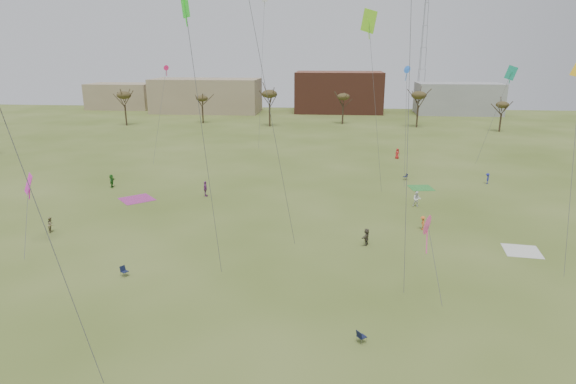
# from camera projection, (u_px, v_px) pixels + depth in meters

# --- Properties ---
(ground) EXTENTS (260.00, 260.00, 0.00)m
(ground) POSITION_uv_depth(u_px,v_px,m) (271.00, 315.00, 33.62)
(ground) COLOR #45581B
(ground) RESTS_ON ground
(spectator_fore_b) EXTENTS (0.74, 0.87, 1.57)m
(spectator_fore_b) POSITION_uv_depth(u_px,v_px,m) (51.00, 225.00, 48.94)
(spectator_fore_b) COLOR #8C8059
(spectator_fore_b) RESTS_ON ground
(spectator_fore_c) EXTENTS (1.03, 1.61, 1.66)m
(spectator_fore_c) POSITION_uv_depth(u_px,v_px,m) (366.00, 237.00, 45.57)
(spectator_fore_c) COLOR brown
(spectator_fore_c) RESTS_ON ground
(flyer_mid_b) EXTENTS (0.61, 0.97, 1.45)m
(flyer_mid_b) POSITION_uv_depth(u_px,v_px,m) (423.00, 223.00, 49.62)
(flyer_mid_b) COLOR orange
(flyer_mid_b) RESTS_ON ground
(spectator_mid_d) EXTENTS (0.80, 1.25, 1.98)m
(spectator_mid_d) POSITION_uv_depth(u_px,v_px,m) (205.00, 189.00, 60.99)
(spectator_mid_d) COLOR #883A8C
(spectator_mid_d) RESTS_ON ground
(spectator_mid_e) EXTENTS (1.01, 0.85, 1.87)m
(spectator_mid_e) POSITION_uv_depth(u_px,v_px,m) (417.00, 199.00, 56.90)
(spectator_mid_e) COLOR white
(spectator_mid_e) RESTS_ON ground
(flyer_far_a) EXTENTS (0.78, 1.74, 1.81)m
(flyer_far_a) POSITION_uv_depth(u_px,v_px,m) (112.00, 181.00, 65.07)
(flyer_far_a) COLOR #2E7627
(flyer_far_a) RESTS_ON ground
(flyer_far_b) EXTENTS (1.03, 0.94, 1.77)m
(flyer_far_b) POSITION_uv_depth(u_px,v_px,m) (397.00, 154.00, 82.63)
(flyer_far_b) COLOR red
(flyer_far_b) RESTS_ON ground
(flyer_far_c) EXTENTS (0.80, 1.08, 1.50)m
(flyer_far_c) POSITION_uv_depth(u_px,v_px,m) (487.00, 178.00, 66.89)
(flyer_far_c) COLOR navy
(flyer_far_c) RESTS_ON ground
(blanket_cream) EXTENTS (3.51, 3.51, 0.03)m
(blanket_cream) POSITION_uv_depth(u_px,v_px,m) (522.00, 251.00, 44.37)
(blanket_cream) COLOR white
(blanket_cream) RESTS_ON ground
(blanket_plum) EXTENTS (5.22, 5.22, 0.03)m
(blanket_plum) POSITION_uv_depth(u_px,v_px,m) (137.00, 199.00, 60.00)
(blanket_plum) COLOR #AC3489
(blanket_plum) RESTS_ON ground
(blanket_olive) EXTENTS (3.44, 3.44, 0.03)m
(blanket_olive) POSITION_uv_depth(u_px,v_px,m) (421.00, 188.00, 64.98)
(blanket_olive) COLOR green
(blanket_olive) RESTS_ON ground
(camp_chair_left) EXTENTS (0.72, 0.70, 0.87)m
(camp_chair_left) POSITION_uv_depth(u_px,v_px,m) (125.00, 273.00, 39.35)
(camp_chair_left) COLOR #151B39
(camp_chair_left) RESTS_ON ground
(camp_chair_center) EXTENTS (0.74, 0.73, 0.87)m
(camp_chair_center) POSITION_uv_depth(u_px,v_px,m) (361.00, 339.00, 30.36)
(camp_chair_center) COLOR #131835
(camp_chair_center) RESTS_ON ground
(camp_chair_right) EXTENTS (0.69, 0.66, 0.87)m
(camp_chair_right) POSITION_uv_depth(u_px,v_px,m) (405.00, 178.00, 69.18)
(camp_chair_right) COLOR #131636
(camp_chair_right) RESTS_ON ground
(kites_aloft) EXTENTS (55.24, 69.09, 26.66)m
(kites_aloft) POSITION_uv_depth(u_px,v_px,m) (294.00, 32.00, 53.87)
(kites_aloft) COLOR #C81741
(kites_aloft) RESTS_ON ground
(tree_line) EXTENTS (117.44, 49.32, 8.91)m
(tree_line) POSITION_uv_depth(u_px,v_px,m) (305.00, 101.00, 107.46)
(tree_line) COLOR #3A2B1E
(tree_line) RESTS_ON ground
(building_tan) EXTENTS (32.00, 14.00, 10.00)m
(building_tan) POSITION_uv_depth(u_px,v_px,m) (206.00, 96.00, 145.33)
(building_tan) COLOR #937F60
(building_tan) RESTS_ON ground
(building_brick) EXTENTS (26.00, 16.00, 12.00)m
(building_brick) POSITION_uv_depth(u_px,v_px,m) (339.00, 92.00, 146.08)
(building_brick) COLOR brown
(building_brick) RESTS_ON ground
(building_grey) EXTENTS (24.00, 12.00, 9.00)m
(building_grey) POSITION_uv_depth(u_px,v_px,m) (458.00, 99.00, 141.31)
(building_grey) COLOR gray
(building_grey) RESTS_ON ground
(building_tan_west) EXTENTS (20.00, 12.00, 8.00)m
(building_tan_west) POSITION_uv_depth(u_px,v_px,m) (122.00, 96.00, 155.11)
(building_tan_west) COLOR #937F60
(building_tan_west) RESTS_ON ground
(radio_tower) EXTENTS (1.51, 1.72, 41.00)m
(radio_tower) POSITION_uv_depth(u_px,v_px,m) (423.00, 47.00, 144.79)
(radio_tower) COLOR #9EA3A8
(radio_tower) RESTS_ON ground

